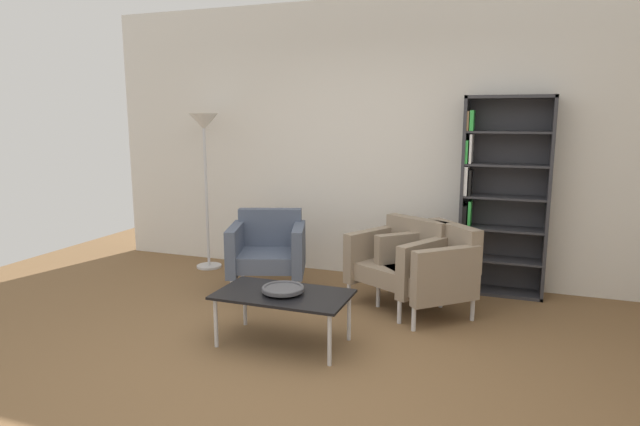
% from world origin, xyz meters
% --- Properties ---
extents(ground_plane, '(8.32, 8.32, 0.00)m').
position_xyz_m(ground_plane, '(0.00, 0.00, 0.00)').
color(ground_plane, brown).
extents(plaster_back_panel, '(6.40, 0.12, 2.90)m').
position_xyz_m(plaster_back_panel, '(0.00, 2.46, 1.45)').
color(plaster_back_panel, silver).
rests_on(plaster_back_panel, ground_plane).
extents(bookshelf_tall, '(0.80, 0.30, 1.90)m').
position_xyz_m(bookshelf_tall, '(1.21, 2.26, 0.93)').
color(bookshelf_tall, '#333338').
rests_on(bookshelf_tall, ground_plane).
extents(coffee_table_low, '(1.00, 0.56, 0.40)m').
position_xyz_m(coffee_table_low, '(-0.24, 0.42, 0.37)').
color(coffee_table_low, black).
rests_on(coffee_table_low, ground_plane).
extents(decorative_bowl, '(0.32, 0.32, 0.05)m').
position_xyz_m(decorative_bowl, '(-0.24, 0.42, 0.43)').
color(decorative_bowl, '#4C4C51').
rests_on(decorative_bowl, coffee_table_low).
extents(armchair_by_bookshelf, '(0.93, 0.90, 0.78)m').
position_xyz_m(armchair_by_bookshelf, '(0.41, 1.58, 0.41)').
color(armchair_by_bookshelf, gray).
rests_on(armchair_by_bookshelf, ground_plane).
extents(armchair_spare_guest, '(0.88, 0.84, 0.78)m').
position_xyz_m(armchair_spare_guest, '(-0.91, 1.56, 0.41)').
color(armchair_spare_guest, '#4C566B').
rests_on(armchair_spare_guest, ground_plane).
extents(armchair_corner_red, '(0.95, 0.95, 0.78)m').
position_xyz_m(armchair_corner_red, '(0.71, 1.46, 0.41)').
color(armchair_corner_red, gray).
rests_on(armchair_corner_red, ground_plane).
extents(floor_lamp_torchiere, '(0.32, 0.32, 1.74)m').
position_xyz_m(floor_lamp_torchiere, '(-1.89, 2.04, 1.45)').
color(floor_lamp_torchiere, silver).
rests_on(floor_lamp_torchiere, ground_plane).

